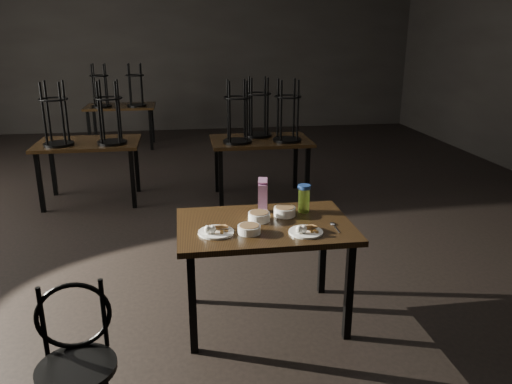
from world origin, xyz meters
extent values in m
plane|color=black|center=(0.00, 0.00, 0.00)|extent=(12.00, 12.00, 0.00)
cube|color=black|center=(0.00, 6.00, 1.60)|extent=(10.00, 0.04, 3.20)
cube|color=black|center=(0.62, -1.50, 0.73)|extent=(1.20, 0.80, 0.04)
cube|color=black|center=(0.10, -1.82, 0.35)|extent=(0.05, 0.05, 0.71)
cube|color=black|center=(1.14, -1.82, 0.35)|extent=(0.05, 0.05, 0.71)
cube|color=black|center=(0.10, -1.18, 0.35)|extent=(0.05, 0.05, 0.71)
cube|color=black|center=(1.14, -1.18, 0.35)|extent=(0.05, 0.05, 0.71)
cylinder|color=white|center=(0.28, -1.62, 0.76)|extent=(0.24, 0.24, 0.01)
cube|color=#A9713C|center=(0.28, -1.58, 0.81)|extent=(0.08, 0.08, 0.04)
cube|color=#A9713C|center=(0.31, -1.58, 0.81)|extent=(0.10, 0.10, 0.03)
ellipsoid|color=white|center=(0.22, -1.65, 0.79)|extent=(0.05, 0.05, 0.06)
ellipsoid|color=white|center=(0.25, -1.65, 0.79)|extent=(0.05, 0.05, 0.06)
cylinder|color=white|center=(0.86, -1.70, 0.76)|extent=(0.23, 0.23, 0.01)
cube|color=#A9713C|center=(0.87, -1.67, 0.80)|extent=(0.08, 0.08, 0.04)
cube|color=#A9713C|center=(0.89, -1.67, 0.80)|extent=(0.09, 0.09, 0.03)
ellipsoid|color=white|center=(0.81, -1.73, 0.79)|extent=(0.04, 0.04, 0.05)
ellipsoid|color=white|center=(0.84, -1.73, 0.79)|extent=(0.04, 0.04, 0.05)
cylinder|color=white|center=(0.59, -1.44, 0.78)|extent=(0.15, 0.15, 0.06)
cylinder|color=brown|center=(0.59, -1.44, 0.80)|extent=(0.13, 0.13, 0.01)
cylinder|color=white|center=(0.79, -1.36, 0.78)|extent=(0.16, 0.16, 0.06)
cylinder|color=brown|center=(0.79, -1.36, 0.80)|extent=(0.13, 0.13, 0.01)
cylinder|color=white|center=(0.49, -1.65, 0.78)|extent=(0.15, 0.15, 0.05)
cylinder|color=brown|center=(0.49, -1.65, 0.79)|extent=(0.13, 0.13, 0.01)
cube|color=#8E1975|center=(0.65, -1.26, 0.85)|extent=(0.08, 0.08, 0.21)
cube|color=#8E1975|center=(0.65, -1.26, 0.98)|extent=(0.08, 0.08, 0.06)
cylinder|color=#95C63A|center=(0.95, -1.30, 0.84)|extent=(0.09, 0.09, 0.18)
cylinder|color=navy|center=(0.95, -1.30, 0.94)|extent=(0.10, 0.10, 0.03)
ellipsoid|color=silver|center=(1.08, -1.58, 0.75)|extent=(0.04, 0.05, 0.01)
cube|color=silver|center=(1.08, -1.68, 0.75)|extent=(0.01, 0.13, 0.00)
cylinder|color=black|center=(-0.48, -2.49, 0.44)|extent=(0.39, 0.39, 0.03)
torus|color=black|center=(-0.50, -2.32, 0.64)|extent=(0.38, 0.08, 0.38)
cube|color=black|center=(-1.03, 1.43, 0.73)|extent=(1.20, 0.80, 0.04)
cube|color=black|center=(-1.55, 1.11, 0.35)|extent=(0.05, 0.05, 0.71)
cube|color=black|center=(-0.51, 1.11, 0.35)|extent=(0.05, 0.05, 0.71)
cube|color=black|center=(-1.55, 1.75, 0.35)|extent=(0.05, 0.05, 0.71)
cube|color=black|center=(-0.51, 1.75, 0.35)|extent=(0.05, 0.05, 0.71)
cylinder|color=black|center=(-1.33, 1.28, 0.77)|extent=(0.34, 0.34, 0.03)
torus|color=black|center=(-1.33, 1.28, 1.27)|extent=(0.32, 0.32, 0.02)
cylinder|color=black|center=(-1.23, 1.38, 1.13)|extent=(0.03, 0.03, 0.70)
cylinder|color=black|center=(-1.43, 1.38, 1.13)|extent=(0.03, 0.03, 0.70)
cylinder|color=black|center=(-1.43, 1.18, 1.13)|extent=(0.03, 0.03, 0.70)
cylinder|color=black|center=(-1.23, 1.18, 1.13)|extent=(0.03, 0.03, 0.70)
cylinder|color=black|center=(-0.73, 1.28, 0.77)|extent=(0.34, 0.34, 0.03)
torus|color=black|center=(-0.73, 1.28, 1.27)|extent=(0.32, 0.32, 0.02)
cylinder|color=black|center=(-0.63, 1.38, 1.13)|extent=(0.03, 0.03, 0.70)
cylinder|color=black|center=(-0.83, 1.38, 1.13)|extent=(0.03, 0.03, 0.70)
cylinder|color=black|center=(-0.83, 1.18, 1.13)|extent=(0.03, 0.03, 0.70)
cylinder|color=black|center=(-0.63, 1.18, 1.13)|extent=(0.03, 0.03, 0.70)
cube|color=black|center=(1.04, 1.27, 0.73)|extent=(1.20, 0.80, 0.04)
cube|color=black|center=(0.52, 0.95, 0.35)|extent=(0.05, 0.05, 0.71)
cube|color=black|center=(1.56, 0.95, 0.35)|extent=(0.05, 0.05, 0.71)
cube|color=black|center=(0.52, 1.59, 0.35)|extent=(0.05, 0.05, 0.71)
cube|color=black|center=(1.56, 1.59, 0.35)|extent=(0.05, 0.05, 0.71)
cylinder|color=black|center=(0.74, 1.12, 0.77)|extent=(0.34, 0.34, 0.03)
torus|color=black|center=(0.74, 1.12, 1.27)|extent=(0.32, 0.32, 0.02)
cylinder|color=black|center=(0.83, 1.21, 1.13)|extent=(0.03, 0.03, 0.70)
cylinder|color=black|center=(0.64, 1.21, 1.13)|extent=(0.03, 0.03, 0.70)
cylinder|color=black|center=(0.64, 1.02, 1.13)|extent=(0.03, 0.03, 0.70)
cylinder|color=black|center=(0.83, 1.02, 1.13)|extent=(0.03, 0.03, 0.70)
cylinder|color=black|center=(1.34, 1.12, 0.77)|extent=(0.34, 0.34, 0.03)
torus|color=black|center=(1.34, 1.12, 1.27)|extent=(0.32, 0.32, 0.02)
cylinder|color=black|center=(1.43, 1.21, 1.13)|extent=(0.03, 0.03, 0.70)
cylinder|color=black|center=(1.24, 1.21, 1.13)|extent=(0.03, 0.03, 0.70)
cylinder|color=black|center=(1.24, 1.02, 1.13)|extent=(0.03, 0.03, 0.70)
cylinder|color=black|center=(1.43, 1.02, 1.13)|extent=(0.03, 0.03, 0.70)
cylinder|color=black|center=(1.04, 1.45, 0.77)|extent=(0.34, 0.34, 0.03)
torus|color=black|center=(1.04, 1.45, 1.27)|extent=(0.32, 0.32, 0.02)
cylinder|color=black|center=(1.13, 1.54, 1.13)|extent=(0.03, 0.03, 0.70)
cylinder|color=black|center=(0.94, 1.54, 1.13)|extent=(0.03, 0.03, 0.70)
cylinder|color=black|center=(0.94, 1.35, 1.13)|extent=(0.03, 0.03, 0.70)
cylinder|color=black|center=(1.13, 1.35, 1.13)|extent=(0.03, 0.03, 0.70)
cube|color=black|center=(-0.97, 4.49, 0.73)|extent=(1.20, 0.80, 0.04)
cube|color=black|center=(-1.49, 4.17, 0.35)|extent=(0.05, 0.05, 0.71)
cube|color=black|center=(-0.45, 4.17, 0.35)|extent=(0.05, 0.05, 0.71)
cube|color=black|center=(-1.49, 4.81, 0.35)|extent=(0.05, 0.05, 0.71)
cube|color=black|center=(-0.45, 4.81, 0.35)|extent=(0.05, 0.05, 0.71)
cylinder|color=black|center=(-1.27, 4.34, 0.77)|extent=(0.34, 0.34, 0.03)
torus|color=black|center=(-1.27, 4.34, 1.27)|extent=(0.32, 0.32, 0.02)
cylinder|color=black|center=(-1.17, 4.44, 1.13)|extent=(0.03, 0.03, 0.70)
cylinder|color=black|center=(-1.37, 4.44, 1.13)|extent=(0.03, 0.03, 0.70)
cylinder|color=black|center=(-1.37, 4.24, 1.13)|extent=(0.03, 0.03, 0.70)
cylinder|color=black|center=(-1.17, 4.24, 1.13)|extent=(0.03, 0.03, 0.70)
cylinder|color=black|center=(-0.67, 4.34, 0.77)|extent=(0.34, 0.34, 0.03)
torus|color=black|center=(-0.67, 4.34, 1.27)|extent=(0.32, 0.32, 0.02)
cylinder|color=black|center=(-0.57, 4.44, 1.13)|extent=(0.03, 0.03, 0.70)
cylinder|color=black|center=(-0.77, 4.44, 1.13)|extent=(0.03, 0.03, 0.70)
cylinder|color=black|center=(-0.77, 4.24, 1.13)|extent=(0.03, 0.03, 0.70)
cylinder|color=black|center=(-0.57, 4.24, 1.13)|extent=(0.03, 0.03, 0.70)
camera|label=1|loc=(0.08, -4.65, 2.02)|focal=35.00mm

